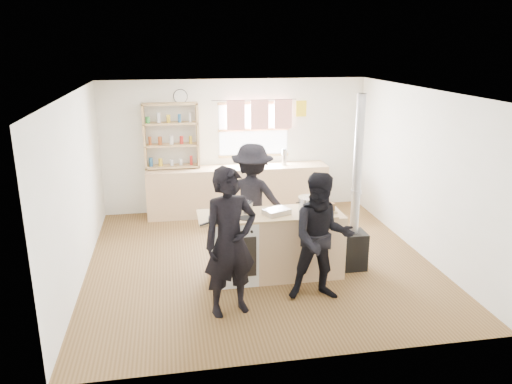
{
  "coord_description": "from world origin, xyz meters",
  "views": [
    {
      "loc": [
        -1.24,
        -6.78,
        3.14
      ],
      "look_at": [
        -0.06,
        -0.1,
        1.1
      ],
      "focal_mm": 35.0,
      "sensor_mm": 36.0,
      "label": 1
    }
  ],
  "objects_px": {
    "thermos": "(284,158)",
    "person_near_left": "(230,242)",
    "roast_tray": "(277,211)",
    "person_far": "(252,199)",
    "cooking_island": "(276,244)",
    "flue_heater": "(354,226)",
    "person_near_right": "(322,238)",
    "stockpot_counter": "(309,204)",
    "bread_board": "(326,208)",
    "skillet_greens": "(221,218)",
    "stockpot_stove": "(245,207)"
  },
  "relations": [
    {
      "from": "skillet_greens",
      "to": "person_near_left",
      "type": "height_order",
      "value": "person_near_left"
    },
    {
      "from": "skillet_greens",
      "to": "person_far",
      "type": "distance_m",
      "value": 1.2
    },
    {
      "from": "cooking_island",
      "to": "person_near_left",
      "type": "relative_size",
      "value": 1.09
    },
    {
      "from": "cooking_island",
      "to": "thermos",
      "type": "bearing_deg",
      "value": 74.91
    },
    {
      "from": "thermos",
      "to": "person_near_left",
      "type": "height_order",
      "value": "person_near_left"
    },
    {
      "from": "thermos",
      "to": "person_far",
      "type": "distance_m",
      "value": 2.12
    },
    {
      "from": "roast_tray",
      "to": "person_far",
      "type": "height_order",
      "value": "person_far"
    },
    {
      "from": "stockpot_stove",
      "to": "person_near_left",
      "type": "bearing_deg",
      "value": -109.19
    },
    {
      "from": "flue_heater",
      "to": "roast_tray",
      "type": "bearing_deg",
      "value": -174.19
    },
    {
      "from": "roast_tray",
      "to": "bread_board",
      "type": "relative_size",
      "value": 1.34
    },
    {
      "from": "person_near_right",
      "to": "person_far",
      "type": "distance_m",
      "value": 1.7
    },
    {
      "from": "skillet_greens",
      "to": "cooking_island",
      "type": "bearing_deg",
      "value": 12.63
    },
    {
      "from": "stockpot_counter",
      "to": "roast_tray",
      "type": "bearing_deg",
      "value": -176.25
    },
    {
      "from": "person_near_left",
      "to": "roast_tray",
      "type": "bearing_deg",
      "value": 31.66
    },
    {
      "from": "thermos",
      "to": "roast_tray",
      "type": "height_order",
      "value": "thermos"
    },
    {
      "from": "cooking_island",
      "to": "roast_tray",
      "type": "distance_m",
      "value": 0.51
    },
    {
      "from": "stockpot_counter",
      "to": "person_far",
      "type": "bearing_deg",
      "value": 125.14
    },
    {
      "from": "skillet_greens",
      "to": "person_near_right",
      "type": "relative_size",
      "value": 0.28
    },
    {
      "from": "roast_tray",
      "to": "bread_board",
      "type": "height_order",
      "value": "bread_board"
    },
    {
      "from": "thermos",
      "to": "bread_board",
      "type": "xyz_separation_m",
      "value": [
        -0.07,
        -2.84,
        -0.07
      ]
    },
    {
      "from": "skillet_greens",
      "to": "person_far",
      "type": "relative_size",
      "value": 0.27
    },
    {
      "from": "skillet_greens",
      "to": "roast_tray",
      "type": "xyz_separation_m",
      "value": [
        0.76,
        0.11,
        0.01
      ]
    },
    {
      "from": "roast_tray",
      "to": "person_near_right",
      "type": "bearing_deg",
      "value": -56.86
    },
    {
      "from": "thermos",
      "to": "stockpot_stove",
      "type": "relative_size",
      "value": 1.41
    },
    {
      "from": "stockpot_counter",
      "to": "flue_heater",
      "type": "relative_size",
      "value": 0.12
    },
    {
      "from": "thermos",
      "to": "person_near_right",
      "type": "bearing_deg",
      "value": -95.42
    },
    {
      "from": "thermos",
      "to": "stockpot_stove",
      "type": "height_order",
      "value": "thermos"
    },
    {
      "from": "stockpot_stove",
      "to": "bread_board",
      "type": "bearing_deg",
      "value": -7.7
    },
    {
      "from": "bread_board",
      "to": "person_near_left",
      "type": "distance_m",
      "value": 1.63
    },
    {
      "from": "stockpot_stove",
      "to": "stockpot_counter",
      "type": "relative_size",
      "value": 0.67
    },
    {
      "from": "flue_heater",
      "to": "person_near_left",
      "type": "xyz_separation_m",
      "value": [
        -1.89,
        -0.92,
        0.26
      ]
    },
    {
      "from": "skillet_greens",
      "to": "bread_board",
      "type": "distance_m",
      "value": 1.45
    },
    {
      "from": "stockpot_counter",
      "to": "bread_board",
      "type": "bearing_deg",
      "value": -8.99
    },
    {
      "from": "roast_tray",
      "to": "person_near_right",
      "type": "height_order",
      "value": "person_near_right"
    },
    {
      "from": "stockpot_stove",
      "to": "person_near_right",
      "type": "relative_size",
      "value": 0.13
    },
    {
      "from": "stockpot_stove",
      "to": "bread_board",
      "type": "relative_size",
      "value": 0.7
    },
    {
      "from": "person_near_left",
      "to": "bread_board",
      "type": "bearing_deg",
      "value": 13.24
    },
    {
      "from": "thermos",
      "to": "flue_heater",
      "type": "relative_size",
      "value": 0.12
    },
    {
      "from": "person_near_left",
      "to": "person_near_right",
      "type": "height_order",
      "value": "person_near_left"
    },
    {
      "from": "roast_tray",
      "to": "flue_heater",
      "type": "xyz_separation_m",
      "value": [
        1.16,
        0.12,
        -0.33
      ]
    },
    {
      "from": "skillet_greens",
      "to": "roast_tray",
      "type": "distance_m",
      "value": 0.77
    },
    {
      "from": "person_near_left",
      "to": "person_far",
      "type": "relative_size",
      "value": 1.06
    },
    {
      "from": "stockpot_stove",
      "to": "person_near_left",
      "type": "distance_m",
      "value": 1.01
    },
    {
      "from": "flue_heater",
      "to": "person_near_right",
      "type": "relative_size",
      "value": 1.52
    },
    {
      "from": "thermos",
      "to": "skillet_greens",
      "type": "distance_m",
      "value": 3.31
    },
    {
      "from": "flue_heater",
      "to": "person_near_left",
      "type": "relative_size",
      "value": 1.38
    },
    {
      "from": "flue_heater",
      "to": "person_near_right",
      "type": "distance_m",
      "value": 1.08
    },
    {
      "from": "stockpot_counter",
      "to": "person_near_left",
      "type": "bearing_deg",
      "value": -145.07
    },
    {
      "from": "skillet_greens",
      "to": "stockpot_stove",
      "type": "relative_size",
      "value": 2.23
    },
    {
      "from": "roast_tray",
      "to": "person_near_right",
      "type": "distance_m",
      "value": 0.8
    }
  ]
}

